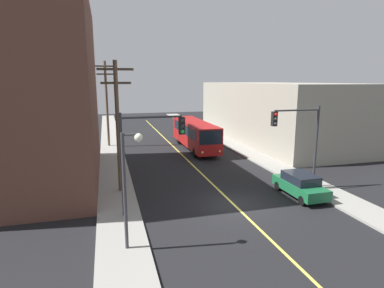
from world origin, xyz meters
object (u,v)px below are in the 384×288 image
object	(u,v)px
city_bus	(195,133)
street_lamp_left	(129,174)
parked_car_green	(300,185)
traffic_signal_left_corner	(149,144)
utility_pole_mid	(107,100)
traffic_signal_right_corner	(298,132)
utility_pole_near	(118,121)

from	to	relation	value
city_bus	street_lamp_left	size ratio (longest dim) A/B	2.21
street_lamp_left	parked_car_green	bearing A→B (deg)	19.32
traffic_signal_left_corner	street_lamp_left	world-z (taller)	traffic_signal_left_corner
utility_pole_mid	traffic_signal_left_corner	size ratio (longest dim) A/B	1.66
city_bus	traffic_signal_left_corner	xyz separation A→B (m)	(-7.61, -17.26, 2.49)
city_bus	traffic_signal_right_corner	bearing A→B (deg)	-78.44
city_bus	utility_pole_near	xyz separation A→B (m)	(-9.14, -12.89, 3.35)
traffic_signal_right_corner	city_bus	bearing A→B (deg)	101.56
utility_pole_near	street_lamp_left	xyz separation A→B (m)	(0.11, -8.18, -1.42)
utility_pole_near	traffic_signal_right_corner	world-z (taller)	utility_pole_near
parked_car_green	traffic_signal_right_corner	distance (m)	3.70
city_bus	street_lamp_left	bearing A→B (deg)	-113.19
traffic_signal_right_corner	street_lamp_left	xyz separation A→B (m)	(-12.24, -5.37, -0.56)
parked_car_green	traffic_signal_right_corner	bearing A→B (deg)	70.59
city_bus	traffic_signal_left_corner	size ratio (longest dim) A/B	2.03
parked_car_green	utility_pole_near	world-z (taller)	utility_pole_near
parked_car_green	city_bus	bearing A→B (deg)	99.31
parked_car_green	traffic_signal_left_corner	world-z (taller)	traffic_signal_left_corner
traffic_signal_right_corner	parked_car_green	bearing A→B (deg)	-109.41
utility_pole_mid	street_lamp_left	bearing A→B (deg)	-88.40
utility_pole_mid	traffic_signal_left_corner	xyz separation A→B (m)	(2.11, -20.98, -1.31)
street_lamp_left	utility_pole_near	bearing A→B (deg)	90.78
city_bus	parked_car_green	world-z (taller)	city_bus
traffic_signal_right_corner	street_lamp_left	size ratio (longest dim) A/B	1.09
city_bus	parked_car_green	xyz separation A→B (m)	(2.78, -16.94, -0.98)
utility_pole_mid	street_lamp_left	distance (m)	24.88
utility_pole_mid	traffic_signal_right_corner	distance (m)	23.38
parked_car_green	street_lamp_left	bearing A→B (deg)	-160.68
city_bus	parked_car_green	size ratio (longest dim) A/B	2.76
city_bus	utility_pole_near	bearing A→B (deg)	-125.33
city_bus	traffic_signal_left_corner	bearing A→B (deg)	-113.80
traffic_signal_left_corner	street_lamp_left	xyz separation A→B (m)	(-1.42, -3.82, -0.56)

